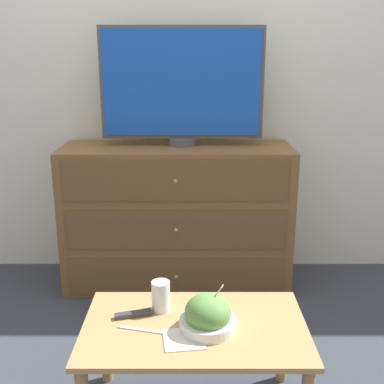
% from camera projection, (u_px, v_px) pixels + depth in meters
% --- Properties ---
extents(ground_plane, '(12.00, 12.00, 0.00)m').
position_uv_depth(ground_plane, '(186.00, 264.00, 3.17)').
color(ground_plane, '#383D47').
extents(wall_back, '(12.00, 0.05, 2.60)m').
position_uv_depth(wall_back, '(186.00, 59.00, 2.82)').
color(wall_back, white).
rests_on(wall_back, ground_plane).
extents(dresser, '(1.30, 0.45, 0.83)m').
position_uv_depth(dresser, '(177.00, 217.00, 2.81)').
color(dresser, brown).
rests_on(dresser, ground_plane).
extents(tv, '(0.90, 0.16, 0.65)m').
position_uv_depth(tv, '(182.00, 85.00, 2.65)').
color(tv, '#515156').
rests_on(tv, dresser).
extents(coffee_table, '(0.81, 0.50, 0.40)m').
position_uv_depth(coffee_table, '(195.00, 340.00, 1.76)').
color(coffee_table, tan).
rests_on(coffee_table, ground_plane).
extents(takeout_bowl, '(0.20, 0.20, 0.16)m').
position_uv_depth(takeout_bowl, '(208.00, 316.00, 1.71)').
color(takeout_bowl, silver).
rests_on(takeout_bowl, coffee_table).
extents(drink_cup, '(0.07, 0.07, 0.12)m').
position_uv_depth(drink_cup, '(161.00, 298.00, 1.83)').
color(drink_cup, white).
rests_on(drink_cup, coffee_table).
extents(napkin, '(0.16, 0.16, 0.00)m').
position_uv_depth(napkin, '(184.00, 339.00, 1.66)').
color(napkin, silver).
rests_on(napkin, coffee_table).
extents(knife, '(0.19, 0.06, 0.01)m').
position_uv_depth(knife, '(143.00, 330.00, 1.71)').
color(knife, white).
rests_on(knife, coffee_table).
extents(remote_control, '(0.14, 0.06, 0.02)m').
position_uv_depth(remote_control, '(133.00, 314.00, 1.80)').
color(remote_control, '#38383D').
rests_on(remote_control, coffee_table).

